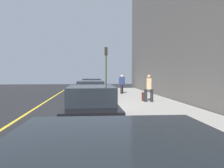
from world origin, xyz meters
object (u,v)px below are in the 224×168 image
at_px(pedestrian_tan_coat, 149,87).
at_px(pedestrian_navy_coat, 122,84).
at_px(rolling_suitcase, 144,97).
at_px(parked_car_black, 91,107).
at_px(traffic_light_pole, 106,62).
at_px(parked_car_maroon, 91,92).
at_px(parked_car_charcoal, 92,87).

bearing_deg(pedestrian_tan_coat, pedestrian_navy_coat, 8.39).
relative_size(pedestrian_tan_coat, rolling_suitcase, 1.89).
bearing_deg(rolling_suitcase, pedestrian_navy_coat, 7.00).
height_order(parked_car_black, traffic_light_pole, traffic_light_pole).
bearing_deg(rolling_suitcase, pedestrian_tan_coat, -155.82).
bearing_deg(parked_car_maroon, parked_car_black, 179.65).
bearing_deg(parked_car_black, parked_car_charcoal, -0.62).
xyz_separation_m(pedestrian_navy_coat, rolling_suitcase, (-5.38, -0.66, -0.63)).
height_order(pedestrian_tan_coat, traffic_light_pole, traffic_light_pole).
xyz_separation_m(pedestrian_navy_coat, pedestrian_tan_coat, (-5.82, -0.86, 0.01)).
height_order(parked_car_black, rolling_suitcase, parked_car_black).
bearing_deg(pedestrian_navy_coat, parked_car_maroon, 152.87).
bearing_deg(parked_car_charcoal, pedestrian_navy_coat, -98.01).
bearing_deg(parked_car_black, rolling_suitcase, -30.58).
bearing_deg(parked_car_charcoal, parked_car_black, 179.38).
bearing_deg(pedestrian_navy_coat, parked_car_charcoal, 81.99).
relative_size(parked_car_black, parked_car_maroon, 0.94).
bearing_deg(traffic_light_pole, pedestrian_navy_coat, -99.20).
distance_m(parked_car_maroon, traffic_light_pole, 6.31).
xyz_separation_m(parked_car_black, pedestrian_tan_coat, (5.51, -3.71, 0.32)).
xyz_separation_m(parked_car_black, parked_car_maroon, (5.83, -0.04, 0.00)).
height_order(parked_car_black, parked_car_charcoal, same).
height_order(parked_car_maroon, pedestrian_navy_coat, pedestrian_navy_coat).
relative_size(traffic_light_pole, rolling_suitcase, 4.56).
bearing_deg(parked_car_black, pedestrian_navy_coat, -14.14).
distance_m(parked_car_black, pedestrian_tan_coat, 6.66).
bearing_deg(parked_car_charcoal, traffic_light_pole, -96.72).
distance_m(traffic_light_pole, rolling_suitcase, 6.51).
height_order(parked_car_maroon, parked_car_charcoal, same).
bearing_deg(pedestrian_navy_coat, rolling_suitcase, -173.00).
bearing_deg(rolling_suitcase, parked_car_black, 149.42).
bearing_deg(parked_car_charcoal, parked_car_maroon, 179.12).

